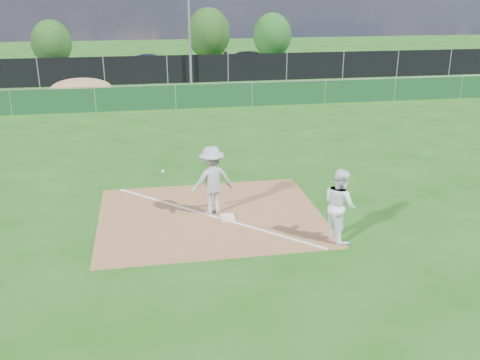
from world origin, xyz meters
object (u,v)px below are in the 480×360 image
Objects in this scene: car_left at (66,67)px; tree_right at (272,35)px; play_at_first at (212,180)px; car_right at (254,61)px; tree_left at (51,43)px; first_base at (228,217)px; runner at (340,205)px; car_mid at (153,64)px; light_pole at (189,20)px; tree_mid at (209,33)px.

tree_right is (16.48, 7.37, 1.33)m from car_left.
tree_right is (9.61, 33.05, 1.05)m from play_at_first.
tree_left is (-15.23, 4.25, 1.18)m from car_right.
car_right reaches higher than first_base.
runner is 0.45× the size of car_mid.
light_pole is 2.00× the size of car_left.
tree_right is (5.52, -0.25, -0.24)m from tree_mid.
tree_right is (6.76, 35.19, 1.11)m from runner.
tree_right is at bearing -49.96° from car_left.
car_mid is at bearing -69.36° from car_left.
car_mid is at bearing 92.62° from first_base.
tree_right reaches higher than play_at_first.
car_right is (6.39, 27.26, 0.63)m from first_base.
runner is 0.50× the size of tree_left.
tree_right is at bearing -24.91° from runner.
car_mid is (6.00, 0.49, -0.01)m from car_left.
play_at_first is at bearing -106.21° from tree_right.
play_at_first is at bearing 172.86° from car_right.
tree_mid reaches higher than car_left.
runner is 28.55m from car_mid.
first_base is 0.09× the size of tree_right.
car_left is (-8.30, 4.17, -3.31)m from light_pole.
light_pole is 22.35m from first_base.
car_right is at bearing -114.61° from tree_right.
tree_right is at bearing 74.56° from first_base.
runner is 0.39× the size of car_right.
car_left is 0.98× the size of car_mid.
play_at_first is 34.44m from tree_right.
play_at_first is at bearing 127.48° from first_base.
light_pole is at bearing 141.83° from car_right.
car_mid is at bearing -146.72° from tree_right.
car_right reaches higher than car_mid.
tree_mid is 1.12× the size of tree_right.
first_base is at bearing -148.61° from car_left.
light_pole reaches higher than car_mid.
first_base is 34.83m from tree_right.
runner is 0.47× the size of tree_right.
tree_right is at bearing -2.63° from tree_mid.
first_base is 32.78m from tree_left.
light_pole is 4.38× the size of runner.
tree_left is (-1.62, 5.37, 1.18)m from car_left.
car_left is 13.66m from car_right.
tree_left reaches higher than car_left.
tree_mid is at bearing 177.37° from tree_right.
tree_mid is (4.09, 33.31, 1.29)m from play_at_first.
play_at_first reaches higher than car_left.
tree_right reaches higher than runner.
car_right is at bearing -69.37° from car_left.
tree_mid is (3.74, 33.77, 2.20)m from first_base.
light_pole is at bearing -10.60° from runner.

